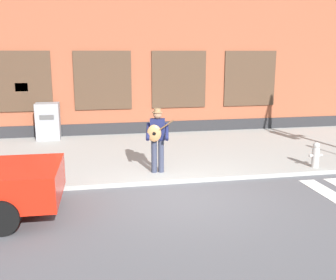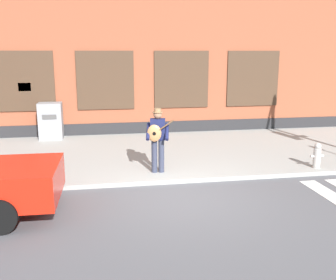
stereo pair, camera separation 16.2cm
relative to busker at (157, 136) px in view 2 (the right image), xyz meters
name	(u,v)px [view 2 (the right image)]	position (x,y,z in m)	size (l,w,h in m)	color
ground_plane	(179,197)	(0.26, -1.57, -1.08)	(160.00, 160.00, 0.00)	#56565B
sidewalk	(155,153)	(0.26, 2.25, -1.02)	(28.00, 5.87, 0.12)	#9E9E99
building_backdrop	(138,43)	(0.26, 7.18, 2.50)	(28.00, 4.06, 7.17)	brown
busker	(157,136)	(0.00, 0.00, 0.00)	(0.72, 0.61, 1.68)	#33384C
utility_box	(51,121)	(-3.20, 4.74, -0.31)	(0.82, 0.70, 1.31)	gray
fire_hydrant	(317,156)	(4.32, -0.33, -0.62)	(0.38, 0.20, 0.70)	#B2ADA8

